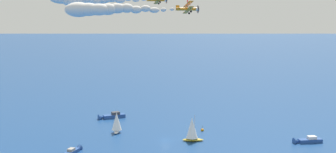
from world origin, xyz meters
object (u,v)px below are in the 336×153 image
(motorboat_offshore, at_px, (74,151))
(motorboat_ahead, at_px, (111,116))
(sailboat_far_port, at_px, (117,122))
(biplane_wingman, at_px, (188,9))
(marker_buoy, at_px, (202,130))
(biplane_lead, at_px, (158,0))
(motorboat_inshore, at_px, (306,141))
(wingwalker_wingman, at_px, (188,2))
(sailboat_trailing, at_px, (192,129))

(motorboat_offshore, bearing_deg, motorboat_ahead, 158.25)
(sailboat_far_port, distance_m, biplane_wingman, 49.20)
(motorboat_offshore, xyz_separation_m, marker_buoy, (-13.22, 45.17, -0.21))
(motorboat_ahead, xyz_separation_m, biplane_lead, (24.97, 13.38, 45.00))
(motorboat_inshore, height_order, biplane_lead, biplane_lead)
(motorboat_inshore, bearing_deg, marker_buoy, -129.06)
(motorboat_ahead, xyz_separation_m, wingwalker_wingman, (45.72, 17.37, 43.73))
(motorboat_inshore, relative_size, wingwalker_wingman, 6.32)
(sailboat_far_port, height_order, biplane_lead, biplane_lead)
(motorboat_offshore, height_order, wingwalker_wingman, wingwalker_wingman)
(sailboat_far_port, relative_size, wingwalker_wingman, 5.30)
(marker_buoy, xyz_separation_m, biplane_wingman, (18.51, -11.45, 42.11))
(wingwalker_wingman, bearing_deg, motorboat_inshore, 83.64)
(sailboat_far_port, relative_size, motorboat_inshore, 0.84)
(sailboat_trailing, bearing_deg, motorboat_offshore, -86.86)
(motorboat_ahead, xyz_separation_m, marker_buoy, (27.79, 28.81, -0.45))
(motorboat_offshore, bearing_deg, marker_buoy, 106.31)
(marker_buoy, distance_m, biplane_wingman, 47.40)
(motorboat_ahead, bearing_deg, motorboat_offshore, -21.75)
(motorboat_inshore, height_order, motorboat_ahead, motorboat_ahead)
(biplane_lead, bearing_deg, motorboat_ahead, -151.80)
(biplane_lead, bearing_deg, wingwalker_wingman, 10.87)
(sailboat_far_port, distance_m, marker_buoy, 30.27)
(sailboat_far_port, xyz_separation_m, wingwalker_wingman, (23.62, 18.11, 40.90))
(sailboat_trailing, xyz_separation_m, wingwalker_wingman, (6.78, -3.96, 40.55))
(sailboat_trailing, height_order, biplane_wingman, biplane_wingman)
(motorboat_inshore, xyz_separation_m, wingwalker_wingman, (-4.33, -38.87, 43.84))
(marker_buoy, bearing_deg, motorboat_inshore, 50.94)
(motorboat_ahead, xyz_separation_m, biplane_wingman, (46.30, 17.36, 41.66))
(sailboat_far_port, distance_m, motorboat_offshore, 24.71)
(motorboat_ahead, distance_m, biplane_lead, 53.18)
(motorboat_inshore, xyz_separation_m, sailboat_trailing, (-11.11, -34.91, 3.29))
(marker_buoy, height_order, biplane_wingman, biplane_wingman)
(motorboat_offshore, distance_m, biplane_wingman, 54.05)
(wingwalker_wingman, bearing_deg, marker_buoy, 147.47)
(motorboat_offshore, bearing_deg, biplane_wingman, 81.08)
(motorboat_inshore, distance_m, motorboat_ahead, 75.28)
(motorboat_ahead, relative_size, wingwalker_wingman, 7.28)
(motorboat_inshore, bearing_deg, sailboat_far_port, -116.13)
(motorboat_ahead, height_order, marker_buoy, motorboat_ahead)
(motorboat_ahead, distance_m, marker_buoy, 40.03)
(sailboat_trailing, relative_size, motorboat_ahead, 0.80)
(motorboat_ahead, bearing_deg, biplane_wingman, 20.55)
(sailboat_trailing, relative_size, biplane_wingman, 1.19)
(motorboat_inshore, bearing_deg, sailboat_trailing, -107.66)
(biplane_lead, xyz_separation_m, wingwalker_wingman, (20.75, 3.98, -1.27))
(motorboat_offshore, height_order, motorboat_ahead, motorboat_ahead)
(sailboat_far_port, xyz_separation_m, motorboat_offshore, (18.90, -15.62, -3.08))
(motorboat_inshore, bearing_deg, biplane_lead, -120.34)
(motorboat_inshore, bearing_deg, biplane_wingman, -95.51)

